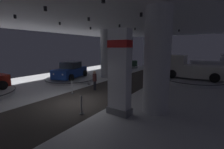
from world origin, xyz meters
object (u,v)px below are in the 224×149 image
at_px(visitor_walking_near, 111,84).
at_px(display_platform_deep_right, 213,73).
at_px(display_car_mid_left, 70,71).
at_px(brand_sign_pylon, 120,72).
at_px(display_platform_far_right, 193,80).
at_px(pickup_truck_deep_right, 217,65).
at_px(display_platform_deep_left, 124,67).
at_px(display_car_deep_left, 124,62).
at_px(visitor_walking_far, 95,79).
at_px(pickup_truck_far_right, 191,69).
at_px(column_right, 157,61).
at_px(display_platform_mid_left, 71,79).
at_px(column_left, 106,54).

bearing_deg(visitor_walking_near, display_platform_deep_right, 67.68).
bearing_deg(display_car_mid_left, brand_sign_pylon, -28.73).
distance_m(display_platform_far_right, pickup_truck_deep_right, 6.43).
relative_size(display_platform_far_right, display_platform_deep_left, 1.24).
relative_size(display_platform_deep_left, display_car_deep_left, 1.09).
xyz_separation_m(display_car_mid_left, display_platform_deep_right, (12.72, 12.20, -0.82)).
distance_m(display_car_deep_left, visitor_walking_far, 15.12).
xyz_separation_m(brand_sign_pylon, visitor_walking_far, (-4.12, 3.08, -1.34)).
relative_size(pickup_truck_far_right, display_platform_deep_left, 1.10).
bearing_deg(display_platform_deep_left, brand_sign_pylon, -62.30).
bearing_deg(pickup_truck_deep_right, column_right, -100.06).
bearing_deg(brand_sign_pylon, display_car_deep_left, 117.63).
bearing_deg(visitor_walking_far, display_platform_far_right, 51.05).
bearing_deg(display_platform_deep_right, display_car_deep_left, 178.48).
xyz_separation_m(column_right, display_platform_mid_left, (-10.24, 3.40, -2.60)).
relative_size(column_right, display_platform_deep_left, 1.13).
bearing_deg(column_left, display_platform_deep_right, 38.61).
bearing_deg(column_left, brand_sign_pylon, -51.50).
bearing_deg(brand_sign_pylon, pickup_truck_far_right, 79.75).
xyz_separation_m(pickup_truck_far_right, display_car_deep_left, (-11.09, 6.30, -0.27)).
xyz_separation_m(display_car_deep_left, pickup_truck_deep_right, (13.33, -0.28, 0.28)).
distance_m(display_car_mid_left, visitor_walking_near, 7.14).
relative_size(display_car_deep_left, visitor_walking_far, 2.81).
relative_size(pickup_truck_far_right, display_platform_deep_right, 0.95).
height_order(column_left, display_platform_deep_right, column_left).
relative_size(column_left, display_platform_deep_right, 0.97).
height_order(display_platform_far_right, pickup_truck_far_right, pickup_truck_far_right).
bearing_deg(display_car_deep_left, display_platform_deep_left, 168.66).
distance_m(display_platform_mid_left, display_platform_deep_left, 12.58).
height_order(brand_sign_pylon, display_car_deep_left, brand_sign_pylon).
relative_size(display_platform_mid_left, visitor_walking_far, 3.23).
xyz_separation_m(display_platform_mid_left, display_car_deep_left, (-0.31, 12.57, 0.89)).
relative_size(pickup_truck_far_right, pickup_truck_deep_right, 0.96).
height_order(pickup_truck_far_right, visitor_walking_near, pickup_truck_far_right).
bearing_deg(visitor_walking_far, column_left, 115.96).
height_order(column_left, brand_sign_pylon, column_left).
distance_m(display_platform_deep_left, visitor_walking_far, 15.16).
distance_m(brand_sign_pylon, display_platform_mid_left, 10.22).
distance_m(display_platform_deep_left, display_car_deep_left, 0.88).
bearing_deg(pickup_truck_deep_right, display_platform_mid_left, -136.65).
distance_m(column_right, pickup_truck_far_right, 9.80).
xyz_separation_m(column_left, display_platform_far_right, (9.07, 2.56, -2.55)).
bearing_deg(column_left, visitor_walking_near, -52.55).
relative_size(column_left, display_platform_far_right, 0.91).
height_order(display_platform_mid_left, visitor_walking_near, visitor_walking_near).
bearing_deg(column_left, column_right, -40.88).
bearing_deg(column_left, pickup_truck_far_right, 16.36).
xyz_separation_m(display_car_deep_left, display_platform_deep_right, (13.01, -0.34, -0.83)).
relative_size(display_platform_deep_right, visitor_walking_far, 3.57).
relative_size(display_platform_mid_left, display_platform_far_right, 0.85).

